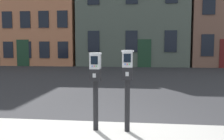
% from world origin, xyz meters
% --- Properties ---
extents(ground_plane, '(160.00, 160.00, 0.00)m').
position_xyz_m(ground_plane, '(0.00, 0.00, 0.00)').
color(ground_plane, '#28282B').
extents(parking_meter_near_kerb, '(0.22, 0.25, 1.36)m').
position_xyz_m(parking_meter_near_kerb, '(-0.27, -0.30, 1.08)').
color(parking_meter_near_kerb, black).
rests_on(parking_meter_near_kerb, sidewalk_slab).
extents(parking_meter_twin_adjacent, '(0.22, 0.25, 1.40)m').
position_xyz_m(parking_meter_twin_adjacent, '(0.29, -0.30, 1.11)').
color(parking_meter_twin_adjacent, black).
rests_on(parking_meter_twin_adjacent, sidewalk_slab).
extents(townhouse_brick_corner, '(6.01, 5.31, 9.44)m').
position_xyz_m(townhouse_brick_corner, '(-7.81, 17.28, 4.73)').
color(townhouse_brick_corner, '#B7704C').
rests_on(townhouse_brick_corner, ground_plane).
extents(townhouse_green_painted, '(8.68, 7.09, 10.65)m').
position_xyz_m(townhouse_green_painted, '(-0.23, 18.18, 5.33)').
color(townhouse_green_painted, '#4C564C').
rests_on(townhouse_green_painted, ground_plane).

